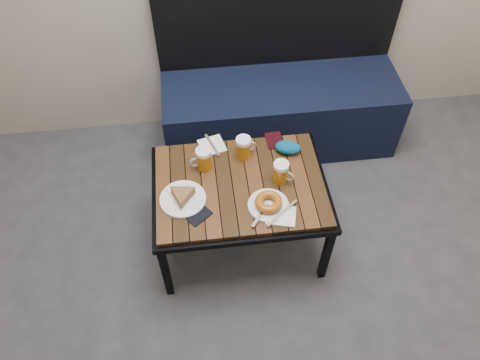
{
  "coord_description": "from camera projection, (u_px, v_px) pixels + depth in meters",
  "views": [
    {
      "loc": [
        -0.42,
        -0.36,
        2.21
      ],
      "look_at": [
        -0.25,
        1.02,
        0.5
      ],
      "focal_mm": 35.0,
      "sensor_mm": 36.0,
      "label": 1
    }
  ],
  "objects": [
    {
      "name": "beer_mug_left",
      "position": [
        204.0,
        159.0,
        2.24
      ],
      "size": [
        0.11,
        0.08,
        0.12
      ],
      "rotation": [
        0.0,
        0.0,
        3.28
      ],
      "color": "#A85E0D",
      "rests_on": "cafe_table"
    },
    {
      "name": "napkin_left",
      "position": [
        212.0,
        146.0,
        2.37
      ],
      "size": [
        0.15,
        0.16,
        0.01
      ],
      "rotation": [
        0.0,
        0.0,
        0.26
      ],
      "color": "white",
      "rests_on": "cafe_table"
    },
    {
      "name": "passport_navy",
      "position": [
        199.0,
        215.0,
        2.1
      ],
      "size": [
        0.13,
        0.13,
        0.01
      ],
      "primitive_type": "cube",
      "rotation": [
        0.0,
        0.0,
        -0.92
      ],
      "color": "black",
      "rests_on": "cafe_table"
    },
    {
      "name": "napkin_right",
      "position": [
        281.0,
        216.0,
        2.1
      ],
      "size": [
        0.15,
        0.14,
        0.01
      ],
      "rotation": [
        0.0,
        0.0,
        -0.25
      ],
      "color": "white",
      "rests_on": "cafe_table"
    },
    {
      "name": "beer_mug_right",
      "position": [
        281.0,
        172.0,
        2.19
      ],
      "size": [
        0.11,
        0.1,
        0.12
      ],
      "rotation": [
        0.0,
        0.0,
        -0.58
      ],
      "color": "#A85E0D",
      "rests_on": "cafe_table"
    },
    {
      "name": "knit_pouch",
      "position": [
        288.0,
        147.0,
        2.33
      ],
      "size": [
        0.15,
        0.12,
        0.06
      ],
      "primitive_type": "ellipsoid",
      "rotation": [
        0.0,
        0.0,
        -0.31
      ],
      "color": "navy",
      "rests_on": "cafe_table"
    },
    {
      "name": "bench",
      "position": [
        279.0,
        105.0,
        2.87
      ],
      "size": [
        1.4,
        0.5,
        0.95
      ],
      "color": "black",
      "rests_on": "ground"
    },
    {
      "name": "plate_pie",
      "position": [
        183.0,
        197.0,
        2.14
      ],
      "size": [
        0.21,
        0.21,
        0.06
      ],
      "color": "white",
      "rests_on": "cafe_table"
    },
    {
      "name": "cafe_table",
      "position": [
        240.0,
        189.0,
        2.25
      ],
      "size": [
        0.84,
        0.62,
        0.47
      ],
      "color": "black",
      "rests_on": "ground"
    },
    {
      "name": "passport_burgundy",
      "position": [
        274.0,
        140.0,
        2.4
      ],
      "size": [
        0.09,
        0.12,
        0.01
      ],
      "primitive_type": "cube",
      "rotation": [
        0.0,
        0.0,
        0.05
      ],
      "color": "black",
      "rests_on": "cafe_table"
    },
    {
      "name": "beer_mug_centre",
      "position": [
        244.0,
        147.0,
        2.29
      ],
      "size": [
        0.11,
        0.09,
        0.12
      ],
      "rotation": [
        0.0,
        0.0,
        0.34
      ],
      "color": "#A85E0D",
      "rests_on": "cafe_table"
    },
    {
      "name": "plate_bagel",
      "position": [
        269.0,
        204.0,
        2.12
      ],
      "size": [
        0.23,
        0.21,
        0.05
      ],
      "color": "white",
      "rests_on": "cafe_table"
    }
  ]
}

